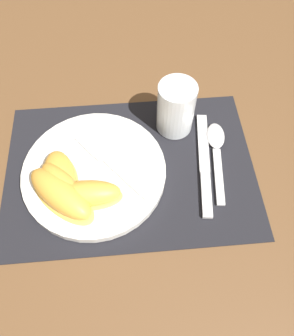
{
  "coord_description": "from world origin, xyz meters",
  "views": [
    {
      "loc": [
        0.01,
        -0.3,
        0.52
      ],
      "look_at": [
        0.03,
        -0.01,
        0.02
      ],
      "focal_mm": 35.0,
      "sensor_mm": 36.0,
      "label": 1
    }
  ],
  "objects": [
    {
      "name": "placemat",
      "position": [
        0.0,
        0.0,
        0.0
      ],
      "size": [
        0.45,
        0.31,
        0.0
      ],
      "color": "black",
      "rests_on": "ground_plane"
    },
    {
      "name": "fork",
      "position": [
        -0.04,
        0.01,
        0.02
      ],
      "size": [
        0.13,
        0.15,
        0.0
      ],
      "color": "silver",
      "rests_on": "plate"
    },
    {
      "name": "spoon",
      "position": [
        0.16,
        0.03,
        0.01
      ],
      "size": [
        0.04,
        0.17,
        0.01
      ],
      "color": "silver",
      "rests_on": "placemat"
    },
    {
      "name": "ground_plane",
      "position": [
        0.0,
        0.0,
        0.0
      ],
      "size": [
        3.0,
        3.0,
        0.0
      ],
      "primitive_type": "plane",
      "color": "brown"
    },
    {
      "name": "citrus_wedge_1",
      "position": [
        -0.11,
        -0.04,
        0.04
      ],
      "size": [
        0.09,
        0.1,
        0.04
      ],
      "color": "#F7C656",
      "rests_on": "plate"
    },
    {
      "name": "juice_glass",
      "position": [
        0.09,
        0.09,
        0.05
      ],
      "size": [
        0.07,
        0.07,
        0.1
      ],
      "color": "silver",
      "rests_on": "placemat"
    },
    {
      "name": "plate",
      "position": [
        -0.06,
        -0.01,
        0.01
      ],
      "size": [
        0.25,
        0.25,
        0.02
      ],
      "color": "white",
      "rests_on": "placemat"
    },
    {
      "name": "citrus_wedge_2",
      "position": [
        -0.11,
        -0.06,
        0.04
      ],
      "size": [
        0.13,
        0.13,
        0.05
      ],
      "color": "#F7C656",
      "rests_on": "plate"
    },
    {
      "name": "citrus_wedge_3",
      "position": [
        -0.07,
        -0.06,
        0.04
      ],
      "size": [
        0.12,
        0.05,
        0.04
      ],
      "color": "#F7C656",
      "rests_on": "plate"
    },
    {
      "name": "citrus_wedge_0",
      "position": [
        -0.12,
        -0.03,
        0.04
      ],
      "size": [
        0.08,
        0.11,
        0.04
      ],
      "color": "#F7C656",
      "rests_on": "plate"
    },
    {
      "name": "knife",
      "position": [
        0.13,
        -0.01,
        0.01
      ],
      "size": [
        0.04,
        0.22,
        0.01
      ],
      "color": "silver",
      "rests_on": "placemat"
    }
  ]
}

